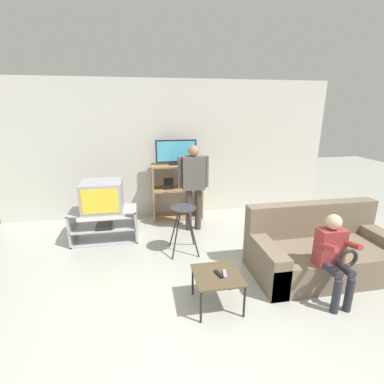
# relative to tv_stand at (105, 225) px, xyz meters

# --- Properties ---
(ground_plane) EXTENTS (18.00, 18.00, 0.00)m
(ground_plane) POSITION_rel_tv_stand_xyz_m (1.19, -2.40, -0.26)
(ground_plane) COLOR #ADADA3
(wall_back) EXTENTS (6.40, 0.06, 2.60)m
(wall_back) POSITION_rel_tv_stand_xyz_m (1.19, 1.07, 1.04)
(wall_back) COLOR silver
(wall_back) RESTS_ON ground_plane
(tv_stand) EXTENTS (1.03, 0.47, 0.53)m
(tv_stand) POSITION_rel_tv_stand_xyz_m (0.00, 0.00, 0.00)
(tv_stand) COLOR #A8A8AD
(tv_stand) RESTS_ON ground_plane
(television_main) EXTENTS (0.61, 0.56, 0.46)m
(television_main) POSITION_rel_tv_stand_xyz_m (0.01, -0.01, 0.50)
(television_main) COLOR #9E9EA3
(television_main) RESTS_ON tv_stand
(media_shelf) EXTENTS (0.95, 0.43, 1.07)m
(media_shelf) POSITION_rel_tv_stand_xyz_m (1.28, 0.78, 0.28)
(media_shelf) COLOR #9E7A51
(media_shelf) RESTS_ON ground_plane
(television_flat) EXTENTS (0.76, 0.20, 0.46)m
(television_flat) POSITION_rel_tv_stand_xyz_m (1.28, 0.78, 1.02)
(television_flat) COLOR black
(television_flat) RESTS_ON media_shelf
(folding_stool) EXTENTS (0.41, 0.41, 0.71)m
(folding_stool) POSITION_rel_tv_stand_xyz_m (1.20, -0.62, 0.32)
(folding_stool) COLOR black
(folding_stool) RESTS_ON ground_plane
(snack_table) EXTENTS (0.50, 0.50, 0.38)m
(snack_table) POSITION_rel_tv_stand_xyz_m (1.38, -1.85, 0.09)
(snack_table) COLOR brown
(snack_table) RESTS_ON ground_plane
(remote_control_black) EXTENTS (0.07, 0.15, 0.02)m
(remote_control_black) POSITION_rel_tv_stand_xyz_m (1.39, -1.86, 0.13)
(remote_control_black) COLOR black
(remote_control_black) RESTS_ON snack_table
(remote_control_white) EXTENTS (0.06, 0.15, 0.02)m
(remote_control_white) POSITION_rel_tv_stand_xyz_m (1.45, -1.87, 0.13)
(remote_control_white) COLOR gray
(remote_control_white) RESTS_ON snack_table
(couch) EXTENTS (1.85, 0.91, 0.85)m
(couch) POSITION_rel_tv_stand_xyz_m (2.90, -1.43, 0.02)
(couch) COLOR #756651
(couch) RESTS_ON ground_plane
(person_standing_adult) EXTENTS (0.53, 0.20, 1.49)m
(person_standing_adult) POSITION_rel_tv_stand_xyz_m (1.49, 0.16, 0.64)
(person_standing_adult) COLOR #3D3833
(person_standing_adult) RESTS_ON ground_plane
(person_seated_child) EXTENTS (0.33, 0.43, 0.99)m
(person_seated_child) POSITION_rel_tv_stand_xyz_m (2.64, -1.96, 0.31)
(person_seated_child) COLOR #2D2D38
(person_seated_child) RESTS_ON ground_plane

